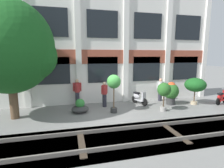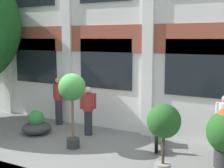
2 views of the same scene
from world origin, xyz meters
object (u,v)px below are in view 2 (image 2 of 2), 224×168
at_px(potted_plant_wide_bowl, 36,125).
at_px(potted_plant_terracotta_small, 72,92).
at_px(scooter_second_parked, 156,132).
at_px(resident_by_doorway, 88,109).
at_px(potted_plant_low_pan, 164,125).
at_px(resident_watching_tracks, 59,99).

relative_size(potted_plant_wide_bowl, potted_plant_terracotta_small, 0.45).
bearing_deg(scooter_second_parked, resident_by_doorway, -110.99).
distance_m(potted_plant_wide_bowl, potted_plant_low_pan, 4.87).
height_order(potted_plant_wide_bowl, resident_watching_tracks, resident_watching_tracks).
xyz_separation_m(scooter_second_parked, resident_by_doorway, (-2.32, -0.05, 0.41)).
distance_m(potted_plant_terracotta_small, resident_by_doorway, 1.49).
xyz_separation_m(potted_plant_low_pan, scooter_second_parked, (-0.82, 1.70, -0.75)).
height_order(potted_plant_wide_bowl, potted_plant_terracotta_small, potted_plant_terracotta_small).
height_order(potted_plant_low_pan, resident_by_doorway, potted_plant_low_pan).
height_order(scooter_second_parked, resident_watching_tracks, resident_watching_tracks).
distance_m(potted_plant_low_pan, scooter_second_parked, 2.03).
xyz_separation_m(potted_plant_wide_bowl, scooter_second_parked, (3.87, 0.78, 0.15)).
bearing_deg(scooter_second_parked, potted_plant_low_pan, 3.69).
height_order(potted_plant_wide_bowl, resident_by_doorway, resident_by_doorway).
bearing_deg(potted_plant_wide_bowl, resident_watching_tracks, 93.59).
bearing_deg(potted_plant_wide_bowl, resident_by_doorway, 25.28).
bearing_deg(resident_watching_tracks, scooter_second_parked, 92.04).
xyz_separation_m(potted_plant_wide_bowl, resident_watching_tracks, (-0.08, 1.27, 0.64)).
relative_size(potted_plant_low_pan, resident_watching_tracks, 0.96).
xyz_separation_m(potted_plant_low_pan, resident_by_doorway, (-3.14, 1.66, -0.33)).
bearing_deg(potted_plant_terracotta_small, potted_plant_wide_bowl, 164.78).
bearing_deg(scooter_second_parked, potted_plant_terracotta_small, -79.88).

